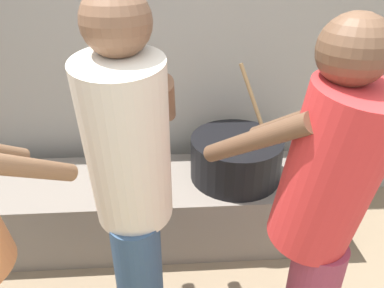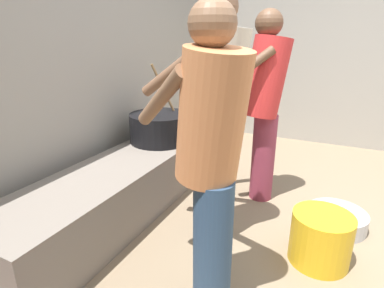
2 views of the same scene
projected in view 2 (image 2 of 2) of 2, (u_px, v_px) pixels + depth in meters
The scene contains 10 objects.
ground_plane at pixel (347, 257), 2.01m from camera, with size 10.33×10.33×0.00m, color #847056.
block_enclosure_rear at pixel (82, 83), 2.60m from camera, with size 5.36×0.20×2.03m, color #9E998E.
block_enclosure_right at pixel (360, 69), 3.88m from camera, with size 0.20×4.61×2.03m, color #9E998E.
hearth_ledge at pixel (128, 184), 2.53m from camera, with size 2.39×0.60×0.45m, color slate.
cooking_pot_main at pixel (160, 127), 2.88m from camera, with size 0.57×0.57×0.72m.
cook_in_cream_shirt at pixel (218, 107), 1.95m from camera, with size 0.35×0.69×1.66m.
cook_in_red_shirt at pixel (264, 98), 2.49m from camera, with size 0.65×0.72×1.60m.
cook_in_orange_shirt at pixel (211, 152), 1.40m from camera, with size 0.61×0.71×1.53m.
bucket_yellow_plastic at pixel (321, 238), 1.93m from camera, with size 0.38×0.38×0.34m, color gold.
metal_mixing_bowl at pixel (336, 219), 2.32m from camera, with size 0.44×0.44×0.13m, color #B7B7BC.
Camera 2 is at (-1.94, 0.20, 1.36)m, focal length 28.31 mm.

